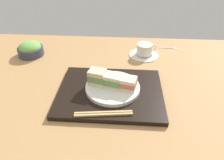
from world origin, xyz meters
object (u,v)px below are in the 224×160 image
object	(u,v)px
salad_bowl	(30,49)
teaspoon	(172,48)
chopsticks_pair	(103,114)
coffee_cup	(144,51)
sandwich_near	(98,77)
sandwich_plate	(113,87)
sandwich_middle	(113,80)
sandwich_far	(128,83)

from	to	relation	value
salad_bowl	teaspoon	distance (cm)	73.94
chopsticks_pair	coffee_cup	xyz separation A→B (cm)	(16.15, 44.74, 0.38)
sandwich_near	teaspoon	xyz separation A→B (cm)	(35.33, 38.49, -6.02)
salad_bowl	coffee_cup	world-z (taller)	salad_bowl
chopsticks_pair	sandwich_plate	bearing A→B (deg)	81.09
chopsticks_pair	teaspoon	world-z (taller)	chopsticks_pair
sandwich_near	salad_bowl	bearing A→B (deg)	144.80
coffee_cup	teaspoon	xyz separation A→B (cm)	(15.71, 8.61, -2.21)
sandwich_middle	salad_bowl	bearing A→B (deg)	147.42
sandwich_near	chopsticks_pair	xyz separation A→B (cm)	(3.47, -14.87, -4.19)
coffee_cup	teaspoon	distance (cm)	18.05
sandwich_plate	sandwich_far	xyz separation A→B (cm)	(5.62, -1.11, 3.11)
sandwich_plate	teaspoon	world-z (taller)	sandwich_plate
teaspoon	coffee_cup	bearing A→B (deg)	-151.28
sandwich_near	sandwich_far	world-z (taller)	sandwich_near
sandwich_far	salad_bowl	bearing A→B (deg)	149.53
coffee_cup	teaspoon	size ratio (longest dim) A/B	1.52
sandwich_plate	chopsticks_pair	bearing A→B (deg)	-98.91
sandwich_middle	coffee_cup	distance (cm)	34.16
sandwich_middle	sandwich_far	bearing A→B (deg)	-11.15
salad_bowl	chopsticks_pair	xyz separation A→B (cm)	(41.05, -41.38, -0.99)
salad_bowl	coffee_cup	xyz separation A→B (cm)	(57.20, 3.36, -0.62)
sandwich_middle	teaspoon	size ratio (longest dim) A/B	0.77
chopsticks_pair	teaspoon	distance (cm)	62.17
teaspoon	chopsticks_pair	bearing A→B (deg)	-120.84
sandwich_plate	teaspoon	size ratio (longest dim) A/B	2.15
sandwich_plate	chopsticks_pair	size ratio (longest dim) A/B	1.07
sandwich_near	teaspoon	bearing A→B (deg)	47.45
coffee_cup	chopsticks_pair	bearing A→B (deg)	-109.84
sandwich_middle	teaspoon	bearing A→B (deg)	53.12
sandwich_middle	sandwich_near	bearing A→B (deg)	168.85
sandwich_near	chopsticks_pair	size ratio (longest dim) A/B	0.37
sandwich_near	sandwich_middle	distance (cm)	5.75
sandwich_near	salad_bowl	size ratio (longest dim) A/B	0.59
teaspoon	sandwich_far	bearing A→B (deg)	-120.61
sandwich_near	teaspoon	size ratio (longest dim) A/B	0.75
sandwich_middle	chopsticks_pair	xyz separation A→B (cm)	(-2.16, -13.76, -3.72)
sandwich_far	sandwich_plate	bearing A→B (deg)	168.85
sandwich_near	sandwich_middle	bearing A→B (deg)	-11.15
coffee_cup	sandwich_plate	bearing A→B (deg)	-114.30
coffee_cup	sandwich_middle	bearing A→B (deg)	-114.30
chopsticks_pair	sandwich_middle	bearing A→B (deg)	81.09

